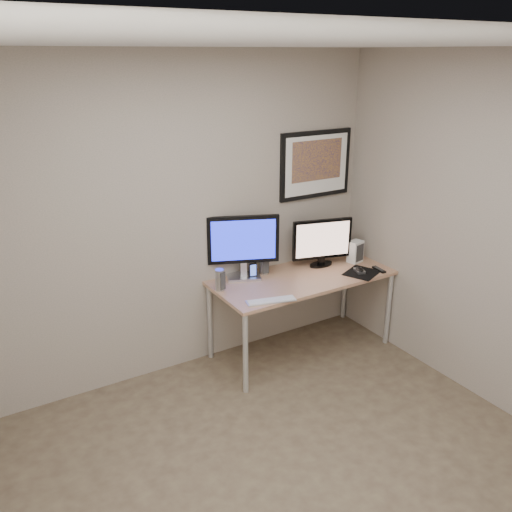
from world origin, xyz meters
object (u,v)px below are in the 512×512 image
at_px(monitor_large, 243,244).
at_px(speaker_right, 264,263).
at_px(monitor_tv, 322,241).
at_px(keyboard, 271,300).
at_px(framed_art, 316,164).
at_px(phone_dock, 253,271).
at_px(desk, 302,283).
at_px(fan_unit, 355,252).
at_px(speaker_left, 220,280).

xyz_separation_m(monitor_large, speaker_right, (0.20, -0.01, -0.21)).
height_order(monitor_tv, keyboard, monitor_tv).
distance_m(framed_art, monitor_large, 1.00).
xyz_separation_m(framed_art, monitor_tv, (-0.05, -0.21, -0.66)).
bearing_deg(monitor_tv, phone_dock, -169.65).
xyz_separation_m(desk, monitor_large, (-0.46, 0.24, 0.37)).
xyz_separation_m(monitor_large, phone_dock, (0.06, -0.06, -0.24)).
height_order(monitor_large, monitor_tv, monitor_large).
bearing_deg(phone_dock, fan_unit, 1.90).
relative_size(speaker_left, speaker_right, 0.91).
xyz_separation_m(phone_dock, keyboard, (-0.11, -0.46, -0.07)).
bearing_deg(phone_dock, monitor_tv, 5.46).
xyz_separation_m(framed_art, monitor_large, (-0.81, -0.09, -0.58)).
xyz_separation_m(monitor_tv, keyboard, (-0.81, -0.41, -0.23)).
bearing_deg(keyboard, monitor_large, 99.01).
height_order(monitor_tv, fan_unit, monitor_tv).
relative_size(monitor_large, phone_dock, 3.99).
xyz_separation_m(framed_art, fan_unit, (0.27, -0.30, -0.79)).
height_order(phone_dock, keyboard, phone_dock).
distance_m(desk, framed_art, 1.07).
height_order(monitor_tv, speaker_right, monitor_tv).
bearing_deg(framed_art, desk, -136.54).
xyz_separation_m(desk, fan_unit, (0.62, 0.03, 0.17)).
distance_m(speaker_left, speaker_right, 0.51).
distance_m(monitor_large, keyboard, 0.61).
xyz_separation_m(speaker_left, phone_dock, (0.36, 0.06, -0.02)).
xyz_separation_m(desk, monitor_tv, (0.30, 0.12, 0.30)).
xyz_separation_m(framed_art, phone_dock, (-0.75, -0.15, -0.82)).
bearing_deg(framed_art, phone_dock, -168.41).
height_order(desk, framed_art, framed_art).
relative_size(phone_dock, keyboard, 0.37).
bearing_deg(phone_dock, framed_art, 21.68).
height_order(desk, speaker_left, speaker_left).
relative_size(monitor_large, fan_unit, 2.84).
xyz_separation_m(speaker_left, speaker_right, (0.49, 0.11, 0.01)).
relative_size(monitor_tv, phone_dock, 3.76).
height_order(framed_art, fan_unit, framed_art).
distance_m(monitor_large, phone_dock, 0.25).
bearing_deg(keyboard, framed_art, 50.45).
bearing_deg(desk, speaker_left, 171.25).
bearing_deg(monitor_tv, monitor_large, -173.97).
height_order(desk, monitor_large, monitor_large).
bearing_deg(desk, monitor_tv, 22.43).
bearing_deg(speaker_right, desk, -36.27).
distance_m(speaker_left, fan_unit, 1.38).
height_order(phone_dock, fan_unit, fan_unit).
bearing_deg(speaker_right, keyboard, -111.07).
bearing_deg(framed_art, keyboard, -144.41).
bearing_deg(desk, speaker_right, 138.69).
bearing_deg(fan_unit, desk, 169.54).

